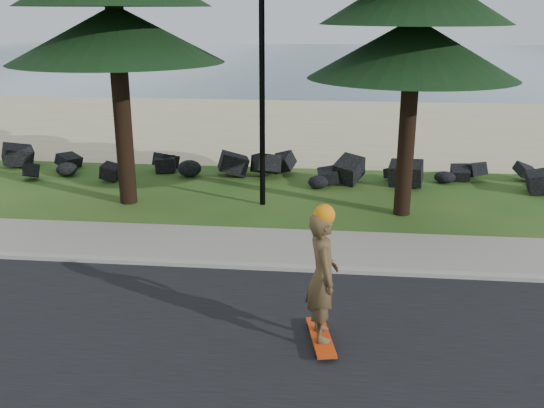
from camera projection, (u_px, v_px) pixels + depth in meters
The scene contains 9 objects.
ground at pixel (244, 251), 12.63m from camera, with size 160.00×160.00×0.00m, color #234D18.
road at pixel (195, 373), 8.37m from camera, with size 160.00×7.00×0.02m, color black.
kerb at pixel (237, 266), 11.77m from camera, with size 160.00×0.20×0.10m, color #ACA89A.
sidewalk at pixel (245, 245), 12.81m from camera, with size 160.00×2.00×0.08m, color #9F9385.
beach_sand at pixel (294, 125), 26.36m from camera, with size 160.00×15.00×0.01m, color tan.
ocean at pixel (320, 60), 60.91m from camera, with size 160.00×58.00×0.01m, color #325060.
seawall_boulders at pixel (272, 179), 17.93m from camera, with size 60.00×2.40×1.10m, color black, non-canonical shape.
lamp_post at pixel (262, 39), 14.40m from camera, with size 0.25×0.14×8.14m.
skateboarder at pixel (322, 277), 8.79m from camera, with size 0.60×1.21×2.18m.
Camera 1 is at (1.83, -11.60, 4.80)m, focal length 40.00 mm.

